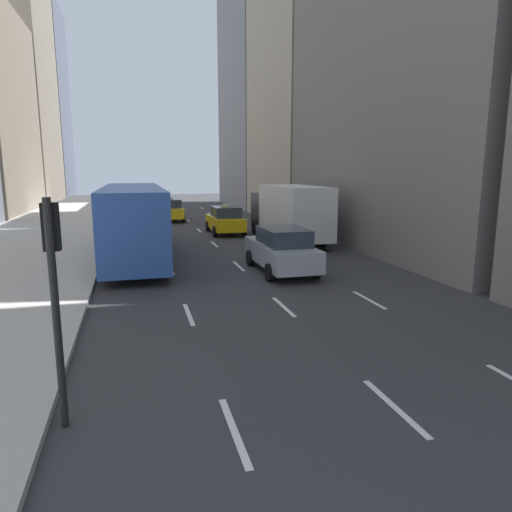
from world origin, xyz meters
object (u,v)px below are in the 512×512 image
(taxi_lead, at_px, (170,210))
(taxi_second, at_px, (225,220))
(box_truck, at_px, (288,211))
(traffic_light_pole, at_px, (54,276))
(city_bus, at_px, (133,219))
(sedan_black_near, at_px, (282,250))

(taxi_lead, xyz_separation_m, taxi_second, (2.80, -8.35, 0.00))
(box_truck, distance_m, traffic_light_pole, 19.46)
(traffic_light_pole, bearing_deg, city_bus, 85.38)
(box_truck, height_order, traffic_light_pole, traffic_light_pole)
(taxi_lead, height_order, traffic_light_pole, traffic_light_pole)
(box_truck, bearing_deg, taxi_lead, 114.21)
(box_truck, xyz_separation_m, traffic_light_pole, (-9.55, -16.95, 0.70))
(city_bus, bearing_deg, taxi_lead, 79.59)
(traffic_light_pole, bearing_deg, taxi_second, 72.22)
(taxi_second, height_order, box_truck, box_truck)
(taxi_lead, distance_m, taxi_second, 8.81)
(city_bus, bearing_deg, taxi_second, 51.10)
(sedan_black_near, bearing_deg, traffic_light_pole, -125.16)
(taxi_lead, xyz_separation_m, city_bus, (-2.81, -15.31, 0.91))
(city_bus, height_order, traffic_light_pole, traffic_light_pole)
(taxi_lead, relative_size, traffic_light_pole, 1.22)
(box_truck, relative_size, traffic_light_pole, 2.33)
(sedan_black_near, xyz_separation_m, box_truck, (2.80, 7.36, 0.81))
(taxi_lead, bearing_deg, taxi_second, -71.47)
(taxi_second, distance_m, sedan_black_near, 11.46)
(taxi_second, height_order, sedan_black_near, taxi_second)
(taxi_second, bearing_deg, traffic_light_pole, -107.78)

